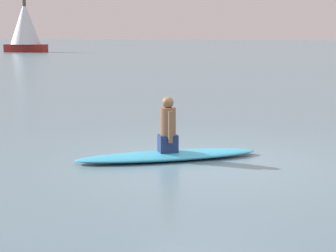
{
  "coord_description": "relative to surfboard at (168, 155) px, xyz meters",
  "views": [
    {
      "loc": [
        -2.99,
        8.43,
        2.04
      ],
      "look_at": [
        0.57,
        0.25,
        0.6
      ],
      "focal_mm": 60.63,
      "sensor_mm": 36.0,
      "label": 1
    }
  ],
  "objects": [
    {
      "name": "sailboat_distant",
      "position": [
        38.2,
        -46.08,
        3.0
      ],
      "size": [
        5.14,
        4.03,
        6.47
      ],
      "rotation": [
        0.0,
        0.0,
        0.18
      ],
      "color": "maroon",
      "rests_on": "ground"
    },
    {
      "name": "ground_plane",
      "position": [
        -0.68,
        -0.03,
        -0.06
      ],
      "size": [
        400.0,
        400.0,
        0.0
      ],
      "primitive_type": "plane",
      "color": "slate"
    },
    {
      "name": "surfboard",
      "position": [
        0.0,
        0.0,
        0.0
      ],
      "size": [
        2.83,
        2.45,
        0.13
      ],
      "primitive_type": "ellipsoid",
      "rotation": [
        0.0,
        0.0,
        -2.47
      ],
      "color": "#339EC6",
      "rests_on": "ground"
    },
    {
      "name": "person_paddler",
      "position": [
        -0.0,
        0.0,
        0.48
      ],
      "size": [
        0.39,
        0.38,
        0.91
      ],
      "rotation": [
        0.0,
        0.0,
        -2.47
      ],
      "color": "navy",
      "rests_on": "surfboard"
    }
  ]
}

